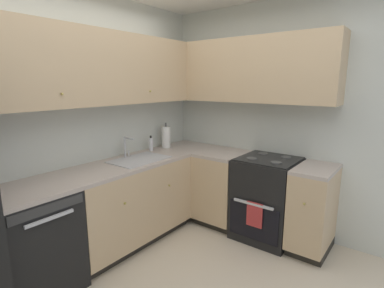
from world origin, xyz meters
TOP-DOWN VIEW (x-y plane):
  - wall_back at (0.00, 1.43)m, footprint 3.50×0.05m
  - wall_right at (1.73, 0.00)m, footprint 0.05×2.90m
  - dishwasher at (-0.59, 1.10)m, footprint 0.60×0.63m
  - lower_cabinets_back at (0.41, 1.10)m, footprint 1.39×0.62m
  - countertop_back at (0.40, 1.10)m, footprint 2.59×0.60m
  - lower_cabinets_right at (1.40, 0.11)m, footprint 0.62×1.50m
  - countertop_right at (1.40, 0.11)m, footprint 0.60×1.50m
  - oven_range at (1.42, -0.02)m, footprint 0.68×0.62m
  - upper_cabinets_back at (0.24, 1.24)m, footprint 2.27×0.34m
  - upper_cabinets_right at (1.54, 0.38)m, footprint 0.32×2.05m
  - sink at (0.55, 1.07)m, footprint 0.61×0.40m
  - faucet at (0.55, 1.28)m, footprint 0.07×0.16m
  - soap_bottle at (0.93, 1.28)m, footprint 0.05×0.05m
  - paper_towel_roll at (1.18, 1.26)m, footprint 0.11×0.11m

SIDE VIEW (x-z plane):
  - dishwasher at x=-0.59m, z-range 0.00..0.86m
  - lower_cabinets_right at x=1.40m, z-range 0.00..0.86m
  - lower_cabinets_back at x=0.41m, z-range 0.00..0.86m
  - oven_range at x=1.42m, z-range -0.07..0.98m
  - sink at x=0.55m, z-range 0.80..0.90m
  - countertop_back at x=0.40m, z-range 0.86..0.89m
  - countertop_right at x=1.40m, z-range 0.86..0.89m
  - soap_bottle at x=0.93m, z-range 0.88..1.07m
  - paper_towel_roll at x=1.18m, z-range 0.86..1.19m
  - faucet at x=0.55m, z-range 0.92..1.14m
  - wall_back at x=0.00m, z-range 0.00..2.59m
  - wall_right at x=1.73m, z-range 0.00..2.59m
  - upper_cabinets_back at x=0.24m, z-range 1.49..2.19m
  - upper_cabinets_right at x=1.54m, z-range 1.49..2.19m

